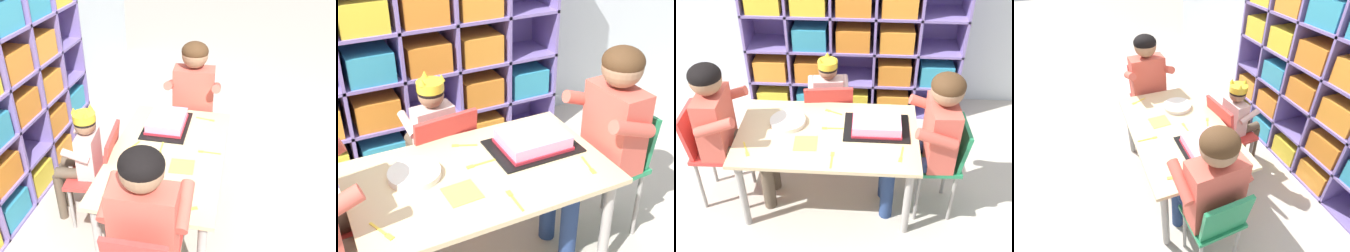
% 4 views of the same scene
% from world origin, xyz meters
% --- Properties ---
extents(ground, '(16.00, 16.00, 0.00)m').
position_xyz_m(ground, '(0.00, 0.00, 0.00)').
color(ground, '#BCB2A3').
extents(storage_cubby_shelf, '(1.77, 0.34, 1.51)m').
position_xyz_m(storage_cubby_shelf, '(0.07, 1.11, 0.74)').
color(storage_cubby_shelf, '#7F6BB2').
rests_on(storage_cubby_shelf, ground).
extents(activity_table, '(1.14, 0.69, 0.55)m').
position_xyz_m(activity_table, '(0.00, 0.00, 0.48)').
color(activity_table, '#D1B789').
rests_on(activity_table, ground).
extents(classroom_chair_blue, '(0.40, 0.35, 0.67)m').
position_xyz_m(classroom_chair_blue, '(-0.03, 0.44, 0.39)').
color(classroom_chair_blue, red).
rests_on(classroom_chair_blue, ground).
extents(child_with_crown, '(0.31, 0.32, 0.83)m').
position_xyz_m(child_with_crown, '(-0.05, 0.55, 0.51)').
color(child_with_crown, beige).
rests_on(child_with_crown, ground).
extents(adult_helper_seated, '(0.44, 0.41, 1.04)m').
position_xyz_m(adult_helper_seated, '(-0.63, -0.04, 0.64)').
color(adult_helper_seated, '#D15647').
rests_on(adult_helper_seated, ground).
extents(classroom_chair_guest_side, '(0.32, 0.32, 0.69)m').
position_xyz_m(classroom_chair_guest_side, '(0.74, -0.05, 0.43)').
color(classroom_chair_guest_side, '#238451').
rests_on(classroom_chair_guest_side, ground).
extents(guest_at_table_side, '(0.44, 0.42, 1.04)m').
position_xyz_m(guest_at_table_side, '(0.63, -0.06, 0.64)').
color(guest_at_table_side, '#D15647').
rests_on(guest_at_table_side, ground).
extents(birthday_cake_on_tray, '(0.41, 0.30, 0.08)m').
position_xyz_m(birthday_cake_on_tray, '(0.31, 0.07, 0.59)').
color(birthday_cake_on_tray, black).
rests_on(birthday_cake_on_tray, activity_table).
extents(paper_plate_stack, '(0.23, 0.23, 0.03)m').
position_xyz_m(paper_plate_stack, '(-0.27, 0.09, 0.57)').
color(paper_plate_stack, white).
rests_on(paper_plate_stack, activity_table).
extents(paper_napkin_square, '(0.15, 0.15, 0.00)m').
position_xyz_m(paper_napkin_square, '(-0.12, -0.11, 0.56)').
color(paper_napkin_square, '#F4DB4C').
rests_on(paper_napkin_square, activity_table).
extents(fork_at_table_front_edge, '(0.12, 0.06, 0.00)m').
position_xyz_m(fork_at_table_front_edge, '(0.01, 0.23, 0.56)').
color(fork_at_table_front_edge, yellow).
rests_on(fork_at_table_front_edge, activity_table).
extents(fork_near_child_seat, '(0.04, 0.14, 0.00)m').
position_xyz_m(fork_near_child_seat, '(0.45, -0.18, 0.56)').
color(fork_near_child_seat, yellow).
rests_on(fork_near_child_seat, activity_table).
extents(fork_beside_plate_stack, '(0.07, 0.13, 0.00)m').
position_xyz_m(fork_beside_plate_stack, '(-0.47, -0.19, 0.56)').
color(fork_beside_plate_stack, yellow).
rests_on(fork_beside_plate_stack, activity_table).
extents(fork_by_napkin, '(0.15, 0.02, 0.00)m').
position_xyz_m(fork_by_napkin, '(0.02, 0.05, 0.56)').
color(fork_by_napkin, yellow).
rests_on(fork_by_napkin, activity_table).
extents(fork_scattered_mid_table, '(0.02, 0.14, 0.00)m').
position_xyz_m(fork_scattered_mid_table, '(0.05, -0.24, 0.56)').
color(fork_scattered_mid_table, yellow).
rests_on(fork_scattered_mid_table, activity_table).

